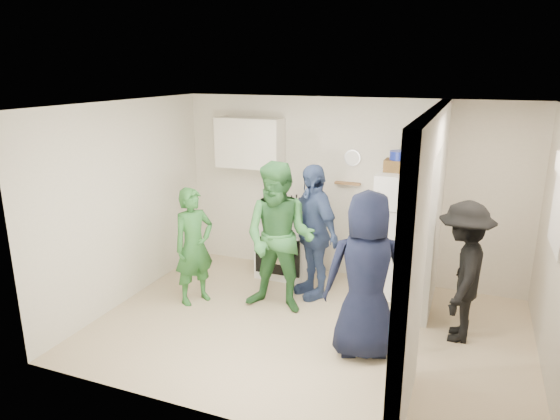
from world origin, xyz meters
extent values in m
plane|color=tan|center=(0.00, 0.00, 0.00)|extent=(4.80, 4.80, 0.00)
plane|color=silver|center=(0.00, 1.70, 1.25)|extent=(4.80, 0.00, 4.80)
plane|color=silver|center=(0.00, -1.70, 1.25)|extent=(4.80, 0.00, 4.80)
plane|color=silver|center=(-2.40, 0.00, 1.25)|extent=(0.00, 3.40, 3.40)
plane|color=white|center=(0.00, 0.00, 2.50)|extent=(4.80, 4.80, 0.00)
cube|color=silver|center=(1.20, 1.10, 1.25)|extent=(0.12, 1.20, 2.50)
cube|color=silver|center=(1.20, -1.10, 1.25)|extent=(0.12, 1.20, 2.50)
cube|color=silver|center=(1.20, 0.00, 2.30)|extent=(0.12, 1.00, 0.40)
cube|color=white|center=(-0.80, 1.37, 0.44)|extent=(0.74, 0.62, 0.89)
cube|color=silver|center=(-1.40, 1.52, 1.85)|extent=(0.95, 0.34, 0.70)
cube|color=white|center=(0.81, 1.34, 0.81)|extent=(0.66, 0.65, 1.61)
cube|color=brown|center=(0.71, 1.39, 1.69)|extent=(0.35, 0.25, 0.15)
cylinder|color=navy|center=(0.71, 1.39, 1.82)|extent=(0.24, 0.24, 0.11)
cylinder|color=yellow|center=(1.03, 1.24, 1.74)|extent=(0.09, 0.09, 0.25)
cylinder|color=white|center=(0.05, 1.68, 1.70)|extent=(0.22, 0.02, 0.22)
cube|color=olive|center=(0.00, 1.65, 1.35)|extent=(0.35, 0.08, 0.03)
cylinder|color=yellow|center=(-0.92, 1.15, 1.01)|extent=(0.09, 0.09, 0.25)
cylinder|color=red|center=(-0.58, 1.17, 0.95)|extent=(0.09, 0.09, 0.12)
imported|color=#2B6C32|center=(-1.55, 0.15, 0.74)|extent=(0.57, 0.64, 1.48)
imported|color=#397B36|center=(-0.48, 0.34, 0.92)|extent=(0.91, 0.71, 1.83)
imported|color=#374D78|center=(-0.24, 0.88, 0.87)|extent=(1.05, 0.99, 1.73)
imported|color=black|center=(0.69, -0.27, 0.87)|extent=(0.98, 0.81, 1.73)
imported|color=black|center=(1.58, 0.42, 0.77)|extent=(0.62, 1.02, 1.55)
cylinder|color=maroon|center=(-1.06, 1.51, 1.01)|extent=(0.07, 0.07, 0.25)
cylinder|color=#17452A|center=(-0.99, 1.28, 1.05)|extent=(0.07, 0.07, 0.33)
cylinder|color=#A6A8B4|center=(-0.88, 1.52, 1.03)|extent=(0.07, 0.07, 0.28)
cylinder|color=brown|center=(-0.77, 1.31, 1.04)|extent=(0.07, 0.07, 0.32)
cylinder|color=#9EA8AF|center=(-0.70, 1.54, 1.02)|extent=(0.06, 0.06, 0.27)
cylinder|color=#13361B|center=(-0.61, 1.40, 1.02)|extent=(0.06, 0.06, 0.27)
cylinder|color=olive|center=(-0.52, 1.52, 1.02)|extent=(0.06, 0.06, 0.26)
cylinder|color=#9EA1A9|center=(-1.09, 1.23, 1.01)|extent=(0.08, 0.08, 0.25)
cylinder|color=#52270E|center=(-0.75, 1.48, 1.02)|extent=(0.06, 0.06, 0.26)
cylinder|color=#246B34|center=(-0.50, 1.26, 1.01)|extent=(0.07, 0.07, 0.25)
cylinder|color=brown|center=(-1.03, 1.39, 1.04)|extent=(0.07, 0.07, 0.30)
camera|label=1|loc=(1.57, -4.87, 2.86)|focal=32.00mm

